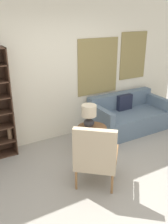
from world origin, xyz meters
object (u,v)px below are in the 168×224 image
(side_table, at_px, (92,130))
(table_lamp, at_px, (89,114))
(armchair, at_px, (96,155))
(couch, at_px, (127,117))

(side_table, height_order, table_lamp, table_lamp)
(armchair, distance_m, side_table, 0.99)
(couch, xyz_separation_m, table_lamp, (-1.25, -0.41, 0.46))
(side_table, bearing_deg, couch, 20.84)
(side_table, bearing_deg, armchair, -118.60)
(armchair, distance_m, table_lamp, 1.04)
(armchair, relative_size, table_lamp, 2.38)
(couch, bearing_deg, table_lamp, -161.75)
(armchair, height_order, table_lamp, armchair)
(table_lamp, bearing_deg, side_table, -55.27)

